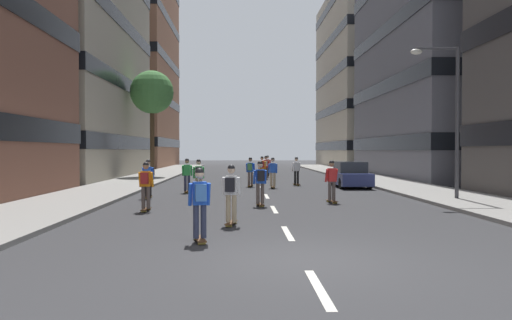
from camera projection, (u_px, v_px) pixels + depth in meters
The scene contains 25 objects.
ground_plane at pixel (258, 182), 32.61m from camera, with size 138.74×138.74×0.00m, color #333335.
sidewalk_left at pixel (144, 179), 35.22m from camera, with size 3.98×63.59×0.14m, color gray.
sidewalk_right at pixel (368, 178), 35.78m from camera, with size 3.98×63.59×0.14m, color gray.
lane_markings at pixel (259, 182), 32.49m from camera, with size 0.16×52.20×0.01m.
building_left_mid at pixel (31, 29), 37.56m from camera, with size 15.08×20.14×23.46m.
building_left_far at pixel (112, 45), 61.13m from camera, with size 15.08×18.93×31.44m.
building_right_mid at pixel (474, 9), 38.70m from camera, with size 15.08×19.77×27.43m.
building_right_far at pixel (385, 80), 62.40m from camera, with size 15.08×21.44×22.88m.
parked_car_near at pixel (350, 175), 28.09m from camera, with size 1.82×4.40×1.52m.
street_tree_near at pixel (152, 93), 38.45m from camera, with size 3.50×3.50×8.54m.
streetlamp_right at pixel (449, 105), 20.20m from camera, with size 2.13×0.30×6.50m.
skater_0 at pixel (250, 170), 28.30m from camera, with size 0.57×0.92×1.78m.
skater_1 at pixel (231, 191), 13.77m from camera, with size 0.57×0.92×1.78m.
skater_2 at pixel (262, 167), 33.11m from camera, with size 0.54×0.91×1.78m.
skater_3 at pixel (199, 175), 22.18m from camera, with size 0.55×0.91×1.78m.
skater_4 at pixel (200, 200), 11.25m from camera, with size 0.57×0.92×1.78m.
skater_5 at pixel (296, 170), 29.56m from camera, with size 0.57×0.92×1.78m.
skater_6 at pixel (332, 179), 19.70m from camera, with size 0.57×0.92×1.78m.
skater_7 at pixel (266, 166), 35.65m from camera, with size 0.55×0.92×1.78m.
skater_8 at pixel (273, 171), 27.35m from camera, with size 0.53×0.90×1.78m.
skater_9 at pixel (148, 177), 21.49m from camera, with size 0.54×0.91×1.78m.
skater_10 at pixel (187, 174), 24.38m from camera, with size 0.53×0.90×1.78m.
skater_11 at pixel (268, 165), 38.79m from camera, with size 0.54×0.91×1.78m.
skater_12 at pixel (260, 180), 18.50m from camera, with size 0.56×0.92×1.78m.
skater_13 at pixel (146, 183), 16.96m from camera, with size 0.54×0.91×1.78m.
Camera 1 is at (-1.25, -9.43, 2.20)m, focal length 33.18 mm.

